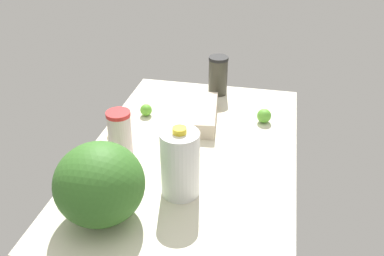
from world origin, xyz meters
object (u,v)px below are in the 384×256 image
object	(u,v)px
watermelon	(100,184)
egg_carton	(205,114)
lime_far_back	(264,116)
milk_jug	(180,163)
tumbler_cup	(120,137)
lemon_loose	(116,126)
shaker_bottle	(218,75)
lime_by_jug	(146,110)

from	to	relation	value
watermelon	egg_carton	bearing A→B (deg)	-16.49
lime_far_back	egg_carton	bearing A→B (deg)	100.43
milk_jug	tumbler_cup	world-z (taller)	milk_jug
lemon_loose	milk_jug	bearing A→B (deg)	-132.48
watermelon	shaker_bottle	xyz separation A→B (cm)	(91.32, -19.89, -3.07)
egg_carton	tumbler_cup	xyz separation A→B (cm)	(-34.64, 23.42, 6.72)
lemon_loose	lime_by_jug	world-z (taller)	lemon_loose
egg_carton	tumbler_cup	size ratio (longest dim) A/B	1.51
egg_carton	lime_by_jug	bearing A→B (deg)	83.20
shaker_bottle	egg_carton	bearing A→B (deg)	177.77
shaker_bottle	lemon_loose	xyz separation A→B (cm)	(-44.86, 33.30, -5.74)
watermelon	lemon_loose	size ratio (longest dim) A/B	3.91
shaker_bottle	watermelon	bearing A→B (deg)	167.71
egg_carton	lime_by_jug	size ratio (longest dim) A/B	5.92
milk_jug	egg_carton	world-z (taller)	milk_jug
milk_jug	shaker_bottle	xyz separation A→B (cm)	(75.29, -0.07, -2.15)
tumbler_cup	shaker_bottle	bearing A→B (deg)	-21.43
egg_carton	watermelon	distance (cm)	66.87
shaker_bottle	lemon_loose	bearing A→B (deg)	143.41
milk_jug	tumbler_cup	xyz separation A→B (cm)	(12.87, 24.43, -1.30)
tumbler_cup	shaker_bottle	xyz separation A→B (cm)	(62.42, -24.50, -0.84)
egg_carton	lime_far_back	world-z (taller)	egg_carton
watermelon	lime_by_jug	size ratio (longest dim) A/B	5.19
lime_by_jug	tumbler_cup	bearing A→B (deg)	-176.89
tumbler_cup	lime_by_jug	bearing A→B (deg)	3.11
milk_jug	lime_far_back	size ratio (longest dim) A/B	4.08
egg_carton	lemon_loose	xyz separation A→B (cm)	(-17.08, 32.22, 0.13)
milk_jug	egg_carton	bearing A→B (deg)	1.22
egg_carton	shaker_bottle	distance (cm)	28.41
lemon_loose	shaker_bottle	bearing A→B (deg)	-36.59
shaker_bottle	lime_far_back	xyz separation A→B (cm)	(-23.33, -23.11, -6.14)
milk_jug	watermelon	world-z (taller)	watermelon
egg_carton	lime_by_jug	distance (cm)	25.30
watermelon	lemon_loose	xyz separation A→B (cm)	(46.46, 13.41, -8.82)
lime_far_back	milk_jug	bearing A→B (deg)	155.96
milk_jug	watermelon	xyz separation A→B (cm)	(-16.03, 19.83, 0.93)
lemon_loose	lime_far_back	xyz separation A→B (cm)	(21.53, -56.41, -0.40)
tumbler_cup	egg_carton	bearing A→B (deg)	-34.06
lime_far_back	shaker_bottle	bearing A→B (deg)	44.74
watermelon	lime_by_jug	xyz separation A→B (cm)	(63.50, 6.48, -9.64)
shaker_bottle	lime_far_back	distance (cm)	33.41
milk_jug	lime_far_back	bearing A→B (deg)	-24.04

